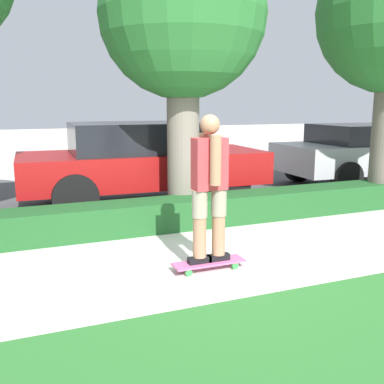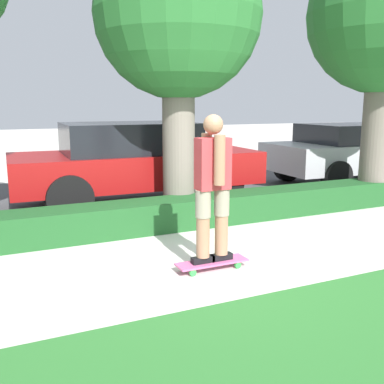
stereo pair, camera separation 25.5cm
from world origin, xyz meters
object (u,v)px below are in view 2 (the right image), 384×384
at_px(skater_person, 213,185).
at_px(skateboard, 212,263).
at_px(tree_mid, 178,19).
at_px(parked_car_rear, 354,151).
at_px(parked_car_middle, 135,161).

bearing_deg(skater_person, skateboard, 0.00).
distance_m(tree_mid, parked_car_rear, 5.71).
distance_m(parked_car_middle, parked_car_rear, 5.31).
bearing_deg(skateboard, parked_car_rear, 33.07).
xyz_separation_m(skateboard, skater_person, (-0.00, 0.00, 0.88)).
height_order(skateboard, parked_car_middle, parked_car_middle).
relative_size(skateboard, skater_person, 0.51).
distance_m(skateboard, tree_mid, 3.75).
height_order(skateboard, parked_car_rear, parked_car_rear).
height_order(skater_person, parked_car_rear, skater_person).
bearing_deg(tree_mid, skateboard, -103.94).
relative_size(skateboard, parked_car_rear, 0.20).
relative_size(skater_person, parked_car_rear, 0.39).
bearing_deg(skater_person, parked_car_middle, 85.70).
relative_size(parked_car_middle, parked_car_rear, 1.07).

